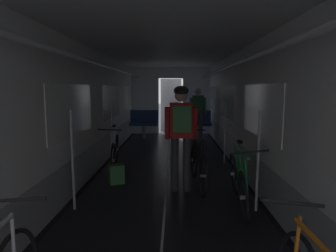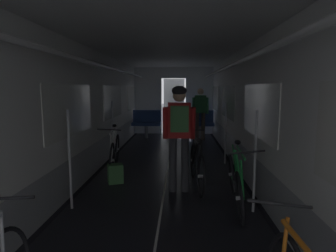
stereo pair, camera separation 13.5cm
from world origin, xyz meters
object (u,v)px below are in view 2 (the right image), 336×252
(bench_seat_far_right, at_px, (199,122))
(person_standing_near_bench, at_px, (200,110))
(backpack_on_floor, at_px, (115,174))
(bicycle_white, at_px, (115,152))
(person_cyclist_aisle, at_px, (179,127))
(bicycle_black_in_aisle, at_px, (197,165))
(bench_seat_far_left, at_px, (146,121))
(bicycle_green, at_px, (236,181))

(bench_seat_far_right, bearing_deg, person_standing_near_bench, -89.59)
(person_standing_near_bench, bearing_deg, backpack_on_floor, -111.99)
(bicycle_white, bearing_deg, bench_seat_far_right, 63.37)
(person_cyclist_aisle, distance_m, backpack_on_floor, 1.51)
(person_cyclist_aisle, distance_m, person_standing_near_bench, 4.89)
(bicycle_white, distance_m, bicycle_black_in_aisle, 1.91)
(bench_seat_far_left, distance_m, person_cyclist_aisle, 5.37)
(bicycle_white, bearing_deg, bicycle_black_in_aisle, -30.51)
(bicycle_green, distance_m, bicycle_black_in_aisle, 1.00)
(bicycle_green, relative_size, bicycle_white, 1.00)
(bench_seat_far_left, relative_size, bicycle_black_in_aisle, 0.58)
(person_cyclist_aisle, distance_m, bicycle_black_in_aisle, 0.80)
(bicycle_white, bearing_deg, bench_seat_far_left, 87.13)
(person_cyclist_aisle, height_order, backpack_on_floor, person_cyclist_aisle)
(bench_seat_far_left, distance_m, person_standing_near_bench, 1.89)
(bench_seat_far_right, height_order, bicycle_green, bench_seat_far_right)
(bench_seat_far_left, height_order, bicycle_black_in_aisle, bench_seat_far_left)
(person_cyclist_aisle, relative_size, bicycle_black_in_aisle, 1.02)
(bicycle_green, distance_m, bicycle_white, 2.83)
(bicycle_green, relative_size, backpack_on_floor, 4.98)
(bench_seat_far_left, relative_size, person_standing_near_bench, 0.58)
(bench_seat_far_left, height_order, person_standing_near_bench, person_standing_near_bench)
(bicycle_white, bearing_deg, person_cyclist_aisle, -42.61)
(bicycle_black_in_aisle, height_order, person_standing_near_bench, person_standing_near_bench)
(bench_seat_far_left, xyz_separation_m, person_standing_near_bench, (1.80, -0.38, 0.41))
(backpack_on_floor, bearing_deg, bicycle_green, -26.98)
(bicycle_black_in_aisle, bearing_deg, bicycle_green, -59.81)
(person_cyclist_aisle, bearing_deg, bicycle_black_in_aisle, 40.84)
(person_standing_near_bench, height_order, backpack_on_floor, person_standing_near_bench)
(bench_seat_far_left, bearing_deg, person_standing_near_bench, -11.79)
(bicycle_white, xyz_separation_m, person_standing_near_bench, (2.00, 3.61, 0.59))
(backpack_on_floor, bearing_deg, person_cyclist_aisle, -18.97)
(bicycle_white, xyz_separation_m, person_cyclist_aisle, (1.34, -1.24, 0.69))
(person_cyclist_aisle, bearing_deg, bicycle_green, -36.59)
(bicycle_white, height_order, backpack_on_floor, bicycle_white)
(bench_seat_far_right, bearing_deg, bicycle_green, -88.50)
(bicycle_white, relative_size, bicycle_black_in_aisle, 1.00)
(bench_seat_far_left, bearing_deg, bench_seat_far_right, 0.00)
(person_cyclist_aisle, bearing_deg, backpack_on_floor, 161.03)
(bicycle_black_in_aisle, distance_m, backpack_on_floor, 1.47)
(bicycle_white, relative_size, person_cyclist_aisle, 0.98)
(person_cyclist_aisle, xyz_separation_m, backpack_on_floor, (-1.14, 0.39, -0.90))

